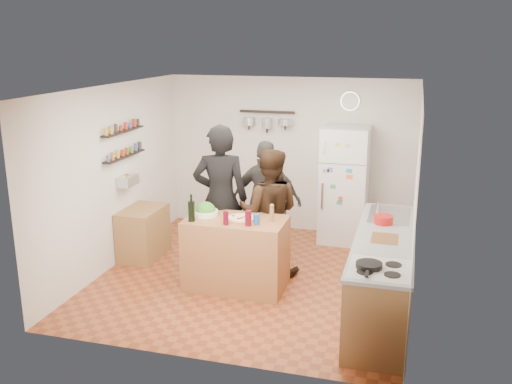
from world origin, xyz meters
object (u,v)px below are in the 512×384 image
(salt_canister, at_px, (256,219))
(person_back, at_px, (266,201))
(side_table, at_px, (143,233))
(salad_bowl, at_px, (206,213))
(red_bowl, at_px, (383,219))
(fridge, at_px, (344,185))
(prep_island, at_px, (236,253))
(person_left, at_px, (221,199))
(pepper_mill, at_px, (272,214))
(counter_run, at_px, (383,275))
(wine_bottle, at_px, (192,211))
(person_center, at_px, (269,212))
(wall_clock, at_px, (350,101))
(skillet, at_px, (369,265))

(salt_canister, height_order, person_back, person_back)
(person_back, bearing_deg, side_table, 14.21)
(salad_bowl, bearing_deg, person_back, 62.08)
(red_bowl, bearing_deg, fridge, 111.12)
(prep_island, height_order, side_table, prep_island)
(salt_canister, relative_size, person_back, 0.07)
(prep_island, bearing_deg, person_left, 127.10)
(pepper_mill, bearing_deg, prep_island, -173.66)
(counter_run, distance_m, fridge, 2.46)
(prep_island, height_order, red_bowl, red_bowl)
(pepper_mill, bearing_deg, wine_bottle, -164.13)
(person_back, bearing_deg, person_center, 109.20)
(red_bowl, height_order, fridge, fridge)
(wine_bottle, distance_m, wall_clock, 3.29)
(salt_canister, xyz_separation_m, wall_clock, (0.78, 2.56, 1.18))
(wine_bottle, xyz_separation_m, counter_run, (2.33, 0.03, -0.59))
(side_table, bearing_deg, salt_canister, -21.23)
(person_center, height_order, side_table, person_center)
(wine_bottle, xyz_separation_m, skillet, (2.23, -0.92, -0.09))
(pepper_mill, distance_m, wall_clock, 2.73)
(pepper_mill, distance_m, fridge, 2.16)
(person_center, height_order, skillet, person_center)
(wine_bottle, bearing_deg, counter_run, 0.76)
(skillet, relative_size, side_table, 0.33)
(person_back, bearing_deg, pepper_mill, 108.41)
(salad_bowl, xyz_separation_m, pepper_mill, (0.87, 0.00, 0.06))
(person_back, relative_size, fridge, 0.96)
(salt_canister, distance_m, red_bowl, 1.54)
(person_center, xyz_separation_m, skillet, (1.45, -1.71, 0.09))
(person_back, distance_m, side_table, 1.84)
(salad_bowl, xyz_separation_m, person_center, (0.70, 0.52, -0.09))
(skillet, bearing_deg, pepper_mill, 137.14)
(counter_run, bearing_deg, pepper_mill, 170.18)
(salt_canister, height_order, wall_clock, wall_clock)
(salad_bowl, bearing_deg, counter_run, -6.06)
(wine_bottle, xyz_separation_m, person_left, (0.13, 0.70, -0.03))
(wine_bottle, relative_size, red_bowl, 1.08)
(person_center, bearing_deg, salt_canister, 85.17)
(wine_bottle, bearing_deg, person_left, 79.17)
(person_left, height_order, side_table, person_left)
(person_back, bearing_deg, counter_run, 144.00)
(wine_bottle, bearing_deg, fridge, 55.83)
(salad_bowl, relative_size, counter_run, 0.12)
(fridge, distance_m, wall_clock, 1.29)
(pepper_mill, relative_size, red_bowl, 0.74)
(salad_bowl, distance_m, person_back, 1.14)
(person_back, xyz_separation_m, counter_run, (1.72, -1.25, -0.41))
(salad_bowl, xyz_separation_m, wall_clock, (1.50, 2.39, 1.21))
(fridge, bearing_deg, person_back, -132.60)
(salad_bowl, xyz_separation_m, counter_run, (2.25, -0.24, -0.49))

